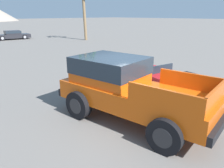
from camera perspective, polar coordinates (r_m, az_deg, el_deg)
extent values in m
plane|color=slate|center=(7.38, 3.93, -8.48)|extent=(320.00, 320.00, 0.00)
cube|color=#CC4C0C|center=(6.82, 5.93, -3.26)|extent=(2.45, 5.06, 0.60)
cube|color=#CC4C0C|center=(7.15, -0.46, 3.84)|extent=(1.99, 2.33, 0.83)
cube|color=#1E2833|center=(7.12, -0.46, 5.00)|extent=(2.03, 2.38, 0.53)
cube|color=#CC4C0C|center=(5.28, 13.21, -3.81)|extent=(0.31, 1.94, 0.48)
cube|color=#CC4C0C|center=(6.89, 19.84, 0.70)|extent=(0.31, 1.94, 0.48)
cube|color=#CC4C0C|center=(5.82, 25.48, -3.06)|extent=(1.82, 0.29, 0.48)
cube|color=black|center=(8.40, -8.48, -0.59)|extent=(1.87, 0.38, 0.24)
cube|color=black|center=(6.06, 26.29, -9.82)|extent=(1.87, 0.38, 0.24)
cylinder|color=black|center=(7.17, -8.76, -5.42)|extent=(0.39, 0.95, 0.92)
cylinder|color=#232326|center=(7.17, -8.76, -5.42)|extent=(0.36, 0.54, 0.51)
cylinder|color=black|center=(8.51, 0.90, -1.41)|extent=(0.39, 0.95, 0.92)
cylinder|color=#232326|center=(8.51, 0.90, -1.41)|extent=(0.36, 0.54, 0.51)
cylinder|color=black|center=(5.56, 13.61, -13.04)|extent=(0.39, 0.95, 0.92)
cylinder|color=#232326|center=(5.56, 13.61, -13.04)|extent=(0.36, 0.54, 0.51)
cylinder|color=black|center=(7.21, 20.37, -6.25)|extent=(0.39, 0.95, 0.92)
cylinder|color=#232326|center=(7.21, 20.37, -6.25)|extent=(0.36, 0.54, 0.51)
cube|color=red|center=(10.30, 14.38, 1.14)|extent=(2.53, 4.43, 0.46)
cube|color=#1E2833|center=(10.49, 12.71, 3.89)|extent=(1.48, 0.35, 0.36)
cube|color=black|center=(9.77, 17.66, 1.85)|extent=(1.50, 0.84, 0.16)
cylinder|color=black|center=(10.64, 6.13, 1.67)|extent=(0.34, 0.68, 0.65)
cylinder|color=#9E9EA3|center=(10.64, 6.13, 1.67)|extent=(0.30, 0.39, 0.36)
cylinder|color=black|center=(11.76, 12.50, 2.91)|extent=(0.34, 0.68, 0.65)
cylinder|color=#9E9EA3|center=(11.76, 12.50, 2.91)|extent=(0.30, 0.39, 0.36)
cylinder|color=black|center=(8.91, 16.77, -2.23)|extent=(0.34, 0.68, 0.65)
cylinder|color=#9E9EA3|center=(8.91, 16.77, -2.23)|extent=(0.30, 0.39, 0.36)
cylinder|color=black|center=(10.23, 22.88, -0.33)|extent=(0.34, 0.68, 0.65)
cylinder|color=#9E9EA3|center=(10.23, 22.88, -0.33)|extent=(0.30, 0.39, 0.36)
cube|color=#232328|center=(32.84, -24.64, 11.28)|extent=(4.69, 2.40, 0.50)
cube|color=#232328|center=(32.83, -24.55, 12.15)|extent=(2.09, 1.82, 0.48)
cube|color=#1E2833|center=(32.82, -24.57, 12.25)|extent=(2.13, 1.86, 0.29)
cylinder|color=black|center=(31.75, -26.73, 10.63)|extent=(0.64, 0.31, 0.62)
cylinder|color=#9E9EA3|center=(31.75, -26.73, 10.63)|extent=(0.37, 0.28, 0.34)
cylinder|color=black|center=(33.43, -27.29, 10.82)|extent=(0.64, 0.31, 0.62)
cylinder|color=#9E9EA3|center=(33.43, -27.29, 10.82)|extent=(0.37, 0.28, 0.34)
cylinder|color=black|center=(32.35, -21.84, 11.34)|extent=(0.64, 0.31, 0.62)
cylinder|color=#9E9EA3|center=(32.35, -21.84, 11.34)|extent=(0.37, 0.28, 0.34)
cylinder|color=black|center=(34.00, -22.63, 11.51)|extent=(0.64, 0.31, 0.62)
cylinder|color=#9E9EA3|center=(34.00, -22.63, 11.51)|extent=(0.37, 0.28, 0.34)
cylinder|color=brown|center=(29.50, -7.23, 17.63)|extent=(0.36, 0.67, 6.48)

